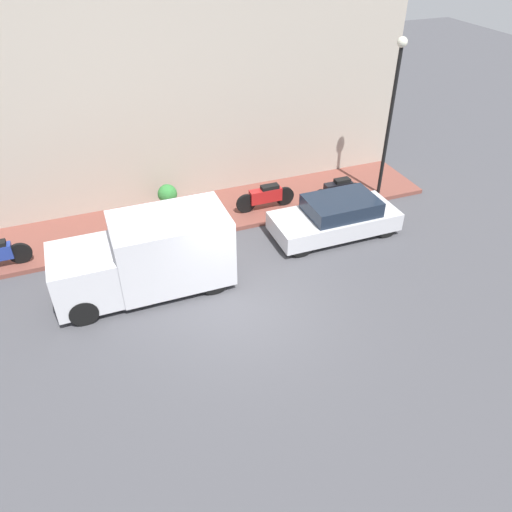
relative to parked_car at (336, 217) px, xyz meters
name	(u,v)px	position (x,y,z in m)	size (l,w,h in m)	color
ground_plane	(249,306)	(-2.27, 3.71, -0.59)	(60.00, 60.00, 0.00)	#47474C
sidewalk	(199,215)	(2.50, 3.71, -0.52)	(2.59, 15.77, 0.14)	brown
building_facade	(179,99)	(3.95, 3.71, 2.87)	(0.30, 15.77, 6.92)	#B2A899
parked_car	(336,217)	(0.00, 0.00, 0.00)	(1.68, 3.89, 1.20)	silver
delivery_van	(146,256)	(-0.64, 5.93, 0.46)	(1.83, 4.53, 2.08)	silver
motorcycle_red	(266,196)	(1.99, 1.53, 0.01)	(0.30, 2.02, 0.83)	#B21E1E
motorcycle_black	(338,189)	(1.62, -0.96, -0.03)	(0.30, 1.82, 0.79)	black
streetlamp	(393,101)	(1.61, -2.59, 2.79)	(0.32, 0.32, 5.15)	black
potted_plant	(168,196)	(3.01, 4.58, 0.09)	(0.63, 0.63, 0.93)	slate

